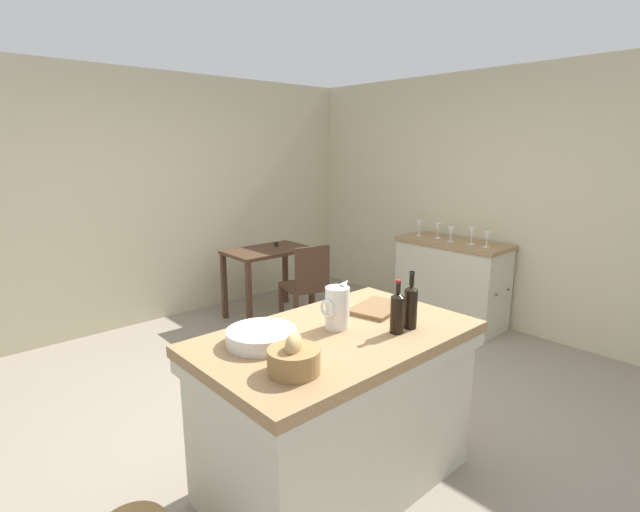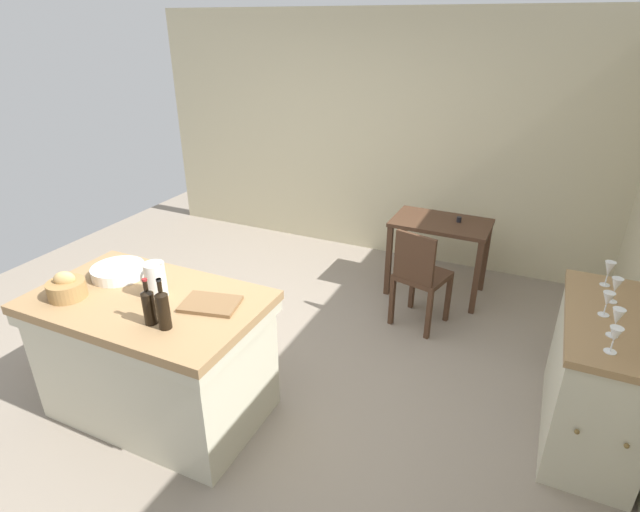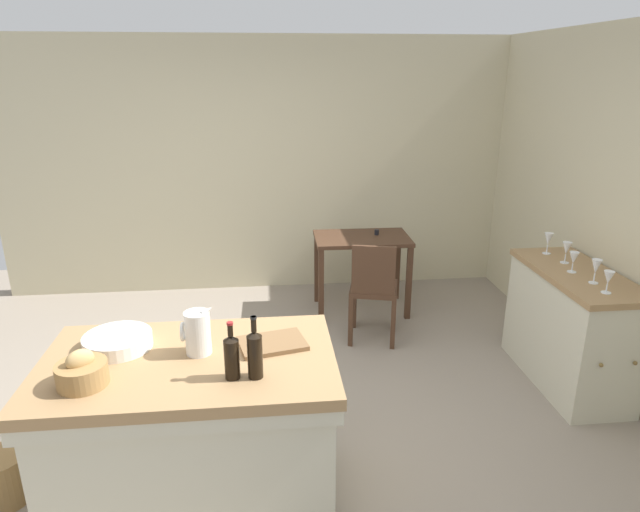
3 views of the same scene
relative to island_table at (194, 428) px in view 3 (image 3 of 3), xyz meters
The scene contains 18 objects.
ground_plane 0.88m from the island_table, 58.40° to the left, with size 6.76×6.76×0.00m, color gray.
wall_back 3.36m from the island_table, 83.15° to the left, with size 5.32×0.12×2.60m, color beige.
island_table is the anchor object (origin of this frame).
side_cabinet 2.83m from the island_table, 20.39° to the left, with size 0.52×1.16×0.89m.
writing_desk 2.79m from the island_table, 61.47° to the left, with size 0.91×0.58×0.81m.
wooden_chair 2.21m from the island_table, 53.52° to the left, with size 0.49×0.49×0.91m.
pitcher 0.53m from the island_table, 47.43° to the left, with size 0.17×0.13×0.27m.
wash_bowl 0.60m from the island_table, 157.73° to the left, with size 0.35×0.35×0.07m, color silver.
bread_basket 0.68m from the island_table, 156.72° to the right, with size 0.23×0.23×0.18m.
cutting_board 0.61m from the island_table, 12.42° to the left, with size 0.34×0.24×0.02m, color brown.
wine_bottle_dark 0.67m from the island_table, 31.80° to the right, with size 0.07×0.07×0.31m.
wine_bottle_amber 0.61m from the island_table, 41.66° to the right, with size 0.07×0.07×0.29m.
wine_glass_far_left 2.72m from the island_table, 12.86° to the left, with size 0.07×0.07×0.15m.
wine_glass_left 2.78m from the island_table, 16.30° to the left, with size 0.07×0.07×0.17m.
wine_glass_middle 2.82m from the island_table, 20.85° to the left, with size 0.07×0.07×0.15m.
wine_glass_right 2.94m from the island_table, 24.05° to the left, with size 0.07×0.07×0.16m.
wine_glass_far_right 3.02m from the island_table, 28.19° to the left, with size 0.07×0.07×0.17m.
wicker_hamper 1.14m from the island_table, behind, with size 0.28×0.28×0.28m, color olive.
Camera 3 is at (0.01, -3.12, 2.27)m, focal length 30.77 mm.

